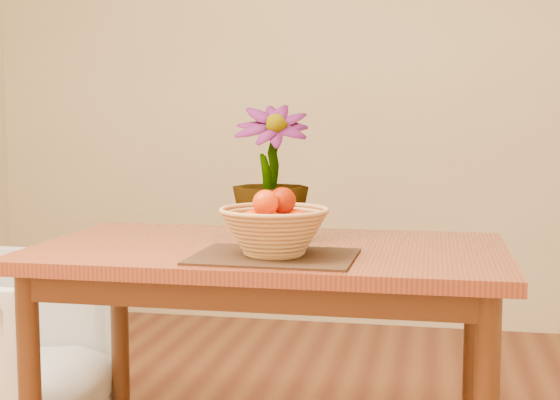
# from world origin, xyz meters

# --- Properties ---
(wall_back) EXTENTS (4.00, 0.02, 2.70)m
(wall_back) POSITION_xyz_m (0.00, 2.25, 1.35)
(wall_back) COLOR #FFEEC2
(wall_back) RESTS_ON floor
(table) EXTENTS (1.40, 0.80, 0.75)m
(table) POSITION_xyz_m (0.00, 0.30, 0.66)
(table) COLOR maroon
(table) RESTS_ON floor
(placemat) EXTENTS (0.45, 0.34, 0.01)m
(placemat) POSITION_xyz_m (0.05, 0.11, 0.75)
(placemat) COLOR #331D12
(placemat) RESTS_ON table
(wicker_basket) EXTENTS (0.30, 0.30, 0.12)m
(wicker_basket) POSITION_xyz_m (0.05, 0.11, 0.82)
(wicker_basket) COLOR tan
(wicker_basket) RESTS_ON placemat
(orange_pile) EXTENTS (0.19, 0.18, 0.13)m
(orange_pile) POSITION_xyz_m (0.06, 0.11, 0.87)
(orange_pile) COLOR red
(orange_pile) RESTS_ON wicker_basket
(potted_plant) EXTENTS (0.28, 0.28, 0.42)m
(potted_plant) POSITION_xyz_m (-0.02, 0.39, 0.96)
(potted_plant) COLOR #184212
(potted_plant) RESTS_ON table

